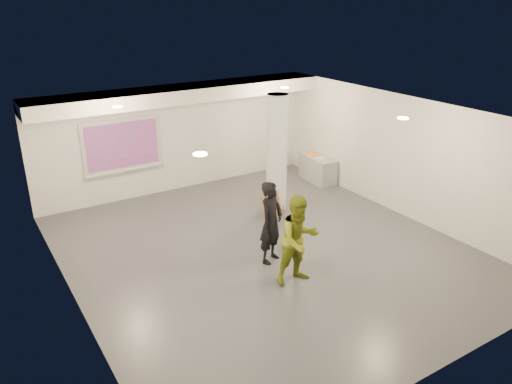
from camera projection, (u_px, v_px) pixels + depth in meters
floor at (266, 251)px, 10.93m from camera, size 8.00×9.00×0.01m
ceiling at (267, 116)px, 9.82m from camera, size 8.00×9.00×0.01m
wall_back at (178, 138)px, 13.91m from camera, size 8.00×0.01×3.00m
wall_front at (446, 287)px, 6.84m from camera, size 8.00×0.01×3.00m
wall_left at (68, 233)px, 8.40m from camera, size 0.01×9.00×3.00m
wall_right at (401, 156)px, 12.36m from camera, size 0.01×9.00×3.00m
soffit_band at (184, 93)px, 12.99m from camera, size 8.00×1.10×0.36m
downlight_nw at (117, 107)px, 10.70m from camera, size 0.22×0.22×0.02m
downlight_ne at (285, 88)px, 12.88m from camera, size 0.22×0.22×0.02m
downlight_sw at (200, 154)px, 7.56m from camera, size 0.22×0.22×0.02m
downlight_se at (403, 118)px, 9.74m from camera, size 0.22×0.22×0.02m
column at (277, 154)px, 12.53m from camera, size 0.52×0.52×3.00m
projection_screen at (122, 146)px, 13.07m from camera, size 2.10×0.13×1.42m
credenza at (318, 169)px, 14.88m from camera, size 0.64×1.32×0.75m
papers_stack at (321, 158)px, 14.59m from camera, size 0.30×0.35×0.02m
postit_pad at (312, 154)px, 14.91m from camera, size 0.26×0.34×0.03m
cardboard_back at (275, 202)px, 12.76m from camera, size 0.53×0.20×0.56m
cardboard_front at (271, 206)px, 12.47m from camera, size 0.58×0.31×0.60m
woman at (271, 222)px, 10.22m from camera, size 0.76×0.67×1.76m
man at (299, 240)px, 9.47m from camera, size 0.90×0.72×1.78m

